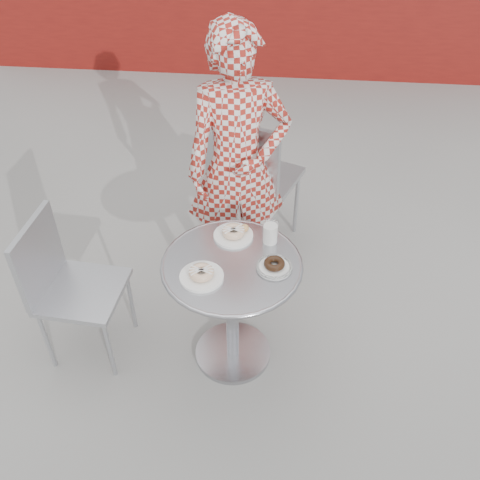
# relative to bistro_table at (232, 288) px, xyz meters

# --- Properties ---
(ground) EXTENTS (60.00, 60.00, 0.00)m
(ground) POSITION_rel_bistro_table_xyz_m (0.02, 0.00, -0.50)
(ground) COLOR #9A9893
(ground) RESTS_ON ground
(bistro_table) EXTENTS (0.65, 0.65, 0.66)m
(bistro_table) POSITION_rel_bistro_table_xyz_m (0.00, 0.00, 0.00)
(bistro_table) COLOR #B3B3B8
(bistro_table) RESTS_ON ground
(chair_far) EXTENTS (0.59, 0.59, 0.95)m
(chair_far) POSITION_rel_bistro_table_xyz_m (0.05, 0.95, -0.21)
(chair_far) COLOR #ABADB3
(chair_far) RESTS_ON ground
(chair_left) EXTENTS (0.42, 0.41, 0.81)m
(chair_left) POSITION_rel_bistro_table_xyz_m (-0.75, -0.01, -0.25)
(chair_left) COLOR #ABADB3
(chair_left) RESTS_ON ground
(seated_person) EXTENTS (0.63, 0.49, 1.53)m
(seated_person) POSITION_rel_bistro_table_xyz_m (-0.04, 0.64, 0.27)
(seated_person) COLOR maroon
(seated_person) RESTS_ON ground
(plate_far) EXTENTS (0.19, 0.19, 0.05)m
(plate_far) POSITION_rel_bistro_table_xyz_m (-0.01, 0.19, 0.18)
(plate_far) COLOR white
(plate_far) RESTS_ON bistro_table
(plate_near) EXTENTS (0.20, 0.20, 0.05)m
(plate_near) POSITION_rel_bistro_table_xyz_m (-0.12, -0.10, 0.18)
(plate_near) COLOR white
(plate_near) RESTS_ON bistro_table
(plate_checker) EXTENTS (0.17, 0.17, 0.04)m
(plate_checker) POSITION_rel_bistro_table_xyz_m (0.19, -0.01, 0.17)
(plate_checker) COLOR white
(plate_checker) RESTS_ON bistro_table
(milk_cup) EXTENTS (0.07, 0.07, 0.12)m
(milk_cup) POSITION_rel_bistro_table_xyz_m (0.16, 0.17, 0.21)
(milk_cup) COLOR white
(milk_cup) RESTS_ON bistro_table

